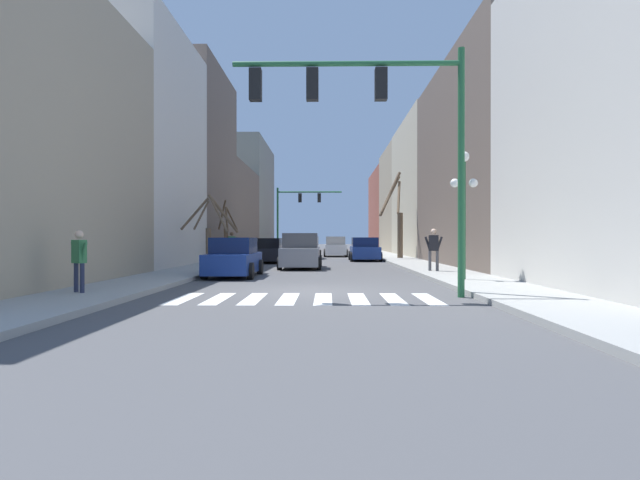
{
  "coord_description": "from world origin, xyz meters",
  "views": [
    {
      "loc": [
        0.56,
        -14.58,
        1.56
      ],
      "look_at": [
        0.04,
        20.63,
        1.44
      ],
      "focal_mm": 28.0,
      "sensor_mm": 36.0,
      "label": 1
    }
  ],
  "objects_px": {
    "street_tree_left_mid": "(397,219)",
    "street_tree_left_near": "(226,235)",
    "street_lamp_right_corner": "(464,189)",
    "pedestrian_near_right_corner": "(232,244)",
    "traffic_signal_far": "(296,207)",
    "car_parked_right_mid": "(234,258)",
    "street_tree_right_mid": "(210,231)",
    "car_driving_away_lane": "(301,252)",
    "traffic_signal_near": "(378,114)",
    "car_parked_right_near": "(335,247)",
    "car_at_intersection": "(365,250)",
    "car_parked_left_far": "(307,248)",
    "car_parked_left_near": "(269,251)",
    "pedestrian_on_left_sidewalk": "(434,246)",
    "pedestrian_crossing_street": "(79,256)"
  },
  "relations": [
    {
      "from": "street_tree_left_mid",
      "to": "street_tree_left_near",
      "type": "relative_size",
      "value": 1.62
    },
    {
      "from": "street_lamp_right_corner",
      "to": "pedestrian_near_right_corner",
      "type": "xyz_separation_m",
      "value": [
        -10.77,
        14.2,
        -2.04
      ]
    },
    {
      "from": "traffic_signal_far",
      "to": "street_lamp_right_corner",
      "type": "bearing_deg",
      "value": -75.33
    },
    {
      "from": "pedestrian_near_right_corner",
      "to": "car_parked_right_mid",
      "type": "bearing_deg",
      "value": 71.1
    },
    {
      "from": "pedestrian_near_right_corner",
      "to": "street_tree_left_near",
      "type": "bearing_deg",
      "value": -14.95
    },
    {
      "from": "street_tree_right_mid",
      "to": "car_parked_right_mid",
      "type": "bearing_deg",
      "value": -65.46
    },
    {
      "from": "car_parked_right_mid",
      "to": "car_driving_away_lane",
      "type": "bearing_deg",
      "value": -23.03
    },
    {
      "from": "traffic_signal_near",
      "to": "car_parked_right_near",
      "type": "bearing_deg",
      "value": 91.23
    },
    {
      "from": "car_at_intersection",
      "to": "traffic_signal_far",
      "type": "bearing_deg",
      "value": 24.99
    },
    {
      "from": "car_parked_left_far",
      "to": "car_at_intersection",
      "type": "xyz_separation_m",
      "value": [
        4.16,
        -3.63,
        -0.04
      ]
    },
    {
      "from": "traffic_signal_near",
      "to": "car_parked_left_near",
      "type": "relative_size",
      "value": 1.4
    },
    {
      "from": "car_driving_away_lane",
      "to": "pedestrian_on_left_sidewalk",
      "type": "bearing_deg",
      "value": 55.44
    },
    {
      "from": "traffic_signal_far",
      "to": "pedestrian_near_right_corner",
      "type": "distance_m",
      "value": 15.74
    },
    {
      "from": "car_driving_away_lane",
      "to": "pedestrian_near_right_corner",
      "type": "distance_m",
      "value": 7.31
    },
    {
      "from": "pedestrian_on_left_sidewalk",
      "to": "pedestrian_near_right_corner",
      "type": "bearing_deg",
      "value": -30.31
    },
    {
      "from": "traffic_signal_near",
      "to": "street_tree_left_mid",
      "type": "height_order",
      "value": "traffic_signal_near"
    },
    {
      "from": "traffic_signal_far",
      "to": "pedestrian_crossing_street",
      "type": "bearing_deg",
      "value": -95.94
    },
    {
      "from": "street_lamp_right_corner",
      "to": "street_tree_right_mid",
      "type": "height_order",
      "value": "street_lamp_right_corner"
    },
    {
      "from": "traffic_signal_near",
      "to": "street_tree_right_mid",
      "type": "height_order",
      "value": "traffic_signal_near"
    },
    {
      "from": "car_parked_right_mid",
      "to": "car_parked_right_near",
      "type": "bearing_deg",
      "value": -11.2
    },
    {
      "from": "pedestrian_on_left_sidewalk",
      "to": "street_tree_left_near",
      "type": "distance_m",
      "value": 14.65
    },
    {
      "from": "car_parked_left_far",
      "to": "street_tree_right_mid",
      "type": "distance_m",
      "value": 14.34
    },
    {
      "from": "car_parked_left_far",
      "to": "street_tree_right_mid",
      "type": "relative_size",
      "value": 1.15
    },
    {
      "from": "car_parked_right_mid",
      "to": "street_tree_left_mid",
      "type": "bearing_deg",
      "value": -29.43
    },
    {
      "from": "car_parked_right_near",
      "to": "pedestrian_crossing_street",
      "type": "xyz_separation_m",
      "value": [
        -7.15,
        -30.0,
        0.31
      ]
    },
    {
      "from": "traffic_signal_near",
      "to": "car_driving_away_lane",
      "type": "relative_size",
      "value": 1.44
    },
    {
      "from": "car_parked_right_near",
      "to": "car_driving_away_lane",
      "type": "height_order",
      "value": "car_driving_away_lane"
    },
    {
      "from": "pedestrian_on_left_sidewalk",
      "to": "pedestrian_near_right_corner",
      "type": "height_order",
      "value": "pedestrian_on_left_sidewalk"
    },
    {
      "from": "car_parked_right_mid",
      "to": "car_at_intersection",
      "type": "height_order",
      "value": "car_at_intersection"
    },
    {
      "from": "car_parked_right_mid",
      "to": "street_tree_left_near",
      "type": "bearing_deg",
      "value": 13.13
    },
    {
      "from": "car_parked_right_near",
      "to": "street_tree_right_mid",
      "type": "xyz_separation_m",
      "value": [
        -6.52,
        -18.23,
        1.11
      ]
    },
    {
      "from": "street_lamp_right_corner",
      "to": "car_at_intersection",
      "type": "relative_size",
      "value": 1.05
    },
    {
      "from": "street_lamp_right_corner",
      "to": "car_parked_left_far",
      "type": "bearing_deg",
      "value": 106.63
    },
    {
      "from": "traffic_signal_far",
      "to": "car_parked_right_mid",
      "type": "bearing_deg",
      "value": -91.83
    },
    {
      "from": "car_parked_left_near",
      "to": "pedestrian_near_right_corner",
      "type": "xyz_separation_m",
      "value": [
        -2.27,
        -0.65,
        0.49
      ]
    },
    {
      "from": "car_parked_left_far",
      "to": "pedestrian_crossing_street",
      "type": "bearing_deg",
      "value": -10.89
    },
    {
      "from": "car_driving_away_lane",
      "to": "pedestrian_near_right_corner",
      "type": "height_order",
      "value": "pedestrian_near_right_corner"
    },
    {
      "from": "car_parked_left_far",
      "to": "street_tree_right_mid",
      "type": "height_order",
      "value": "street_tree_right_mid"
    },
    {
      "from": "car_at_intersection",
      "to": "pedestrian_crossing_street",
      "type": "relative_size",
      "value": 2.6
    },
    {
      "from": "pedestrian_on_left_sidewalk",
      "to": "street_lamp_right_corner",
      "type": "bearing_deg",
      "value": 103.29
    },
    {
      "from": "car_parked_right_near",
      "to": "pedestrian_near_right_corner",
      "type": "distance_m",
      "value": 13.26
    },
    {
      "from": "street_lamp_right_corner",
      "to": "car_parked_left_near",
      "type": "relative_size",
      "value": 0.94
    },
    {
      "from": "car_driving_away_lane",
      "to": "car_parked_right_mid",
      "type": "bearing_deg",
      "value": -23.03
    },
    {
      "from": "car_at_intersection",
      "to": "street_tree_right_mid",
      "type": "xyz_separation_m",
      "value": [
        -8.41,
        -10.01,
        1.15
      ]
    },
    {
      "from": "car_parked_right_near",
      "to": "pedestrian_on_left_sidewalk",
      "type": "bearing_deg",
      "value": -169.5
    },
    {
      "from": "street_tree_left_near",
      "to": "car_parked_right_mid",
      "type": "bearing_deg",
      "value": -76.87
    },
    {
      "from": "car_parked_right_near",
      "to": "pedestrian_crossing_street",
      "type": "distance_m",
      "value": 30.84
    },
    {
      "from": "car_parked_right_mid",
      "to": "street_tree_left_mid",
      "type": "relative_size",
      "value": 0.7
    },
    {
      "from": "street_lamp_right_corner",
      "to": "pedestrian_near_right_corner",
      "type": "distance_m",
      "value": 17.94
    },
    {
      "from": "traffic_signal_near",
      "to": "car_at_intersection",
      "type": "xyz_separation_m",
      "value": [
        1.26,
        21.42,
        -4.09
      ]
    }
  ]
}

